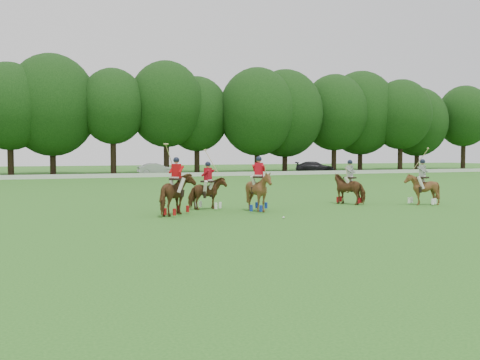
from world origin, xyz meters
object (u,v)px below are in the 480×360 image
object	(u,v)px
polo_stripe_b	(422,189)
polo_ball	(284,218)
car_right	(315,167)
polo_stripe_a	(350,188)
car_mid	(156,169)
polo_red_b	(208,193)
polo_red_c	(259,191)
polo_red_a	(177,194)

from	to	relation	value
polo_stripe_b	polo_ball	world-z (taller)	polo_stripe_b
car_right	polo_stripe_a	bearing A→B (deg)	174.81
car_mid	polo_ball	bearing A→B (deg)	175.06
car_right	polo_ball	world-z (taller)	car_right
car_mid	polo_red_b	world-z (taller)	polo_red_b
car_right	polo_red_b	bearing A→B (deg)	166.18
car_mid	polo_ball	xyz separation A→B (m)	(-3.65, -41.78, -0.66)
polo_red_c	car_mid	bearing A→B (deg)	84.76
polo_red_a	polo_stripe_a	size ratio (longest dim) A/B	1.32
polo_stripe_a	polo_stripe_b	distance (m)	3.59
polo_stripe_a	polo_ball	world-z (taller)	polo_stripe_a
polo_red_c	polo_ball	xyz separation A→B (m)	(-0.06, -2.72, -0.87)
polo_red_a	polo_stripe_a	distance (m)	9.69
polo_red_a	polo_red_b	size ratio (longest dim) A/B	1.08
car_right	polo_stripe_b	distance (m)	42.19
polo_red_b	polo_ball	size ratio (longest dim) A/B	30.81
car_right	polo_red_b	world-z (taller)	polo_red_b
car_right	polo_stripe_a	world-z (taller)	polo_stripe_a
polo_stripe_a	polo_red_b	bearing A→B (deg)	179.65
polo_red_b	polo_red_c	distance (m)	2.49
polo_ball	car_right	bearing A→B (deg)	59.71
car_mid	polo_red_b	distance (m)	37.84
car_right	polo_stripe_b	world-z (taller)	polo_stripe_b
polo_red_c	car_right	bearing A→B (deg)	58.07
polo_red_a	polo_stripe_a	xyz separation A→B (m)	(9.55, 1.64, -0.09)
polo_ball	car_mid	bearing A→B (deg)	85.01
polo_red_a	polo_stripe_b	size ratio (longest dim) A/B	1.05
polo_stripe_b	polo_red_b	bearing A→B (deg)	170.47
car_mid	polo_red_a	world-z (taller)	polo_red_a
car_mid	polo_stripe_a	bearing A→B (deg)	-176.65
polo_red_c	polo_stripe_b	xyz separation A→B (m)	(8.88, -0.19, -0.08)
car_right	polo_red_c	size ratio (longest dim) A/B	2.03
polo_red_c	polo_stripe_a	distance (m)	5.96
polo_red_c	polo_ball	size ratio (longest dim) A/B	27.61
car_mid	polo_stripe_a	distance (m)	37.55
polo_red_a	polo_red_c	size ratio (longest dim) A/B	1.21
polo_red_b	polo_ball	xyz separation A→B (m)	(1.82, -4.34, -0.75)
car_mid	polo_stripe_b	distance (m)	39.60
polo_red_b	polo_stripe_a	xyz separation A→B (m)	(7.63, -0.05, 0.03)
car_right	polo_red_a	xyz separation A→B (m)	(-28.15, -39.13, 0.18)
polo_red_c	polo_ball	world-z (taller)	polo_red_c
polo_stripe_a	car_right	bearing A→B (deg)	63.61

